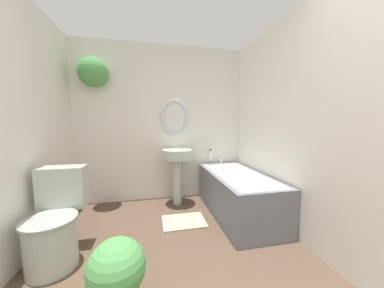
% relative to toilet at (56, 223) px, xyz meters
% --- Properties ---
extents(wall_back, '(2.68, 0.40, 2.40)m').
position_rel_toilet_xyz_m(wall_back, '(0.88, 1.25, 0.96)').
color(wall_back, silver).
rests_on(wall_back, ground_plane).
extents(wall_right, '(0.06, 2.93, 2.40)m').
position_rel_toilet_xyz_m(wall_right, '(2.32, -0.16, 0.85)').
color(wall_right, silver).
rests_on(wall_right, ground_plane).
extents(toilet, '(0.41, 0.59, 0.80)m').
position_rel_toilet_xyz_m(toilet, '(0.00, 0.00, 0.00)').
color(toilet, '#B2BCB2').
rests_on(toilet, ground_plane).
extents(pedestal_sink, '(0.45, 0.45, 0.93)m').
position_rel_toilet_xyz_m(pedestal_sink, '(1.20, 0.98, 0.28)').
color(pedestal_sink, '#B2BCB2').
rests_on(pedestal_sink, ground_plane).
extents(bathtub, '(0.67, 1.42, 0.63)m').
position_rel_toilet_xyz_m(bathtub, '(1.94, 0.48, -0.06)').
color(bathtub, slate).
rests_on(bathtub, ground_plane).
extents(shampoo_bottle, '(0.06, 0.06, 0.17)m').
position_rel_toilet_xyz_m(shampoo_bottle, '(1.77, 1.13, 0.36)').
color(shampoo_bottle, white).
rests_on(shampoo_bottle, bathtub).
extents(potted_plant, '(0.36, 0.36, 0.50)m').
position_rel_toilet_xyz_m(potted_plant, '(0.60, -0.63, -0.07)').
color(potted_plant, '#47474C').
rests_on(potted_plant, ground_plane).
extents(bath_mat, '(0.52, 0.39, 0.02)m').
position_rel_toilet_xyz_m(bath_mat, '(1.20, 0.41, -0.34)').
color(bath_mat, '#B7A88E').
rests_on(bath_mat, ground_plane).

